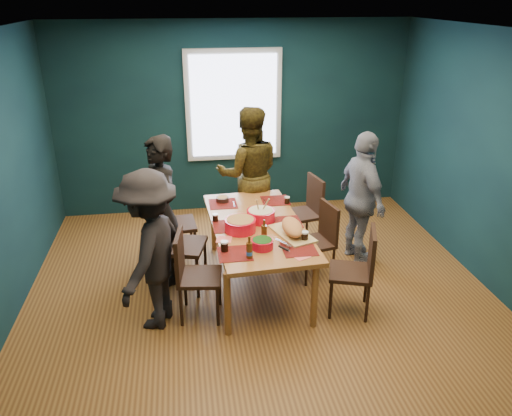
{
  "coord_description": "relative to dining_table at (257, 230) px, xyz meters",
  "views": [
    {
      "loc": [
        -0.75,
        -4.49,
        3.02
      ],
      "look_at": [
        -0.02,
        0.25,
        0.94
      ],
      "focal_mm": 35.0,
      "sensor_mm": 36.0,
      "label": 1
    }
  ],
  "objects": [
    {
      "name": "napkin_a",
      "position": [
        0.34,
        0.07,
        0.07
      ],
      "size": [
        0.15,
        0.15,
        0.0
      ],
      "primitive_type": "cube",
      "rotation": [
        0.0,
        0.0,
        -0.06
      ],
      "color": "#F26D66",
      "rests_on": "dining_table"
    },
    {
      "name": "beer_bottle_a",
      "position": [
        -0.19,
        -0.72,
        0.15
      ],
      "size": [
        0.06,
        0.06,
        0.22
      ],
      "color": "#49270D",
      "rests_on": "dining_table"
    },
    {
      "name": "cola_glass_a",
      "position": [
        -0.4,
        -0.55,
        0.13
      ],
      "size": [
        0.08,
        0.08,
        0.11
      ],
      "color": "black",
      "rests_on": "dining_table"
    },
    {
      "name": "cutting_board",
      "position": [
        0.31,
        -0.3,
        0.14
      ],
      "size": [
        0.44,
        0.71,
        0.15
      ],
      "rotation": [
        0.0,
        0.0,
        0.33
      ],
      "color": "tan",
      "rests_on": "dining_table"
    },
    {
      "name": "person_far_left",
      "position": [
        -1.02,
        0.24,
        0.18
      ],
      "size": [
        0.62,
        0.72,
        1.67
      ],
      "primitive_type": "imported",
      "rotation": [
        0.0,
        0.0,
        5.14
      ],
      "color": "black",
      "rests_on": "floor"
    },
    {
      "name": "chair_left_far",
      "position": [
        -0.97,
        0.65,
        -0.08
      ],
      "size": [
        0.49,
        0.49,
        0.98
      ],
      "rotation": [
        0.0,
        0.0,
        0.1
      ],
      "color": "black",
      "rests_on": "floor"
    },
    {
      "name": "napkin_c",
      "position": [
        0.3,
        -0.75,
        0.07
      ],
      "size": [
        0.19,
        0.19,
        0.0
      ],
      "primitive_type": "cube",
      "rotation": [
        0.0,
        0.0,
        0.43
      ],
      "color": "#F26D66",
      "rests_on": "dining_table"
    },
    {
      "name": "person_back",
      "position": [
        0.08,
        1.2,
        0.22
      ],
      "size": [
        0.87,
        0.69,
        1.74
      ],
      "primitive_type": "imported",
      "rotation": [
        0.0,
        0.0,
        3.1
      ],
      "color": "black",
      "rests_on": "floor"
    },
    {
      "name": "cola_glass_c",
      "position": [
        0.43,
        0.51,
        0.12
      ],
      "size": [
        0.06,
        0.06,
        0.09
      ],
      "color": "black",
      "rests_on": "dining_table"
    },
    {
      "name": "chair_right_near",
      "position": [
        0.92,
        -0.7,
        -0.12
      ],
      "size": [
        0.52,
        0.52,
        0.92
      ],
      "rotation": [
        0.0,
        0.0,
        -0.32
      ],
      "color": "black",
      "rests_on": "floor"
    },
    {
      "name": "chair_right_mid",
      "position": [
        0.73,
        0.07,
        -0.15
      ],
      "size": [
        0.47,
        0.47,
        0.87
      ],
      "rotation": [
        0.0,
        0.0,
        0.23
      ],
      "color": "black",
      "rests_on": "floor"
    },
    {
      "name": "chair_right_far",
      "position": [
        0.77,
        0.8,
        -0.12
      ],
      "size": [
        0.49,
        0.49,
        0.92
      ],
      "rotation": [
        0.0,
        0.0,
        0.21
      ],
      "color": "black",
      "rests_on": "floor"
    },
    {
      "name": "bowl_dumpling",
      "position": [
        0.05,
        0.09,
        0.14
      ],
      "size": [
        0.31,
        0.31,
        0.29
      ],
      "color": "red",
      "rests_on": "dining_table"
    },
    {
      "name": "dining_table",
      "position": [
        0.0,
        0.0,
        0.0
      ],
      "size": [
        1.05,
        1.95,
        0.72
      ],
      "rotation": [
        0.0,
        0.0,
        0.06
      ],
      "color": "#A87132",
      "rests_on": "floor"
    },
    {
      "name": "cola_glass_d",
      "position": [
        -0.44,
        0.14,
        0.12
      ],
      "size": [
        0.06,
        0.06,
        0.09
      ],
      "color": "black",
      "rests_on": "dining_table"
    },
    {
      "name": "chair_left_near",
      "position": [
        -0.74,
        -0.52,
        -0.12
      ],
      "size": [
        0.47,
        0.47,
        0.92
      ],
      "rotation": [
        0.0,
        0.0,
        -0.14
      ],
      "color": "black",
      "rests_on": "floor"
    },
    {
      "name": "chair_left_mid",
      "position": [
        -0.91,
        0.07,
        -0.05
      ],
      "size": [
        0.57,
        0.57,
        1.04
      ],
      "rotation": [
        0.0,
        0.0,
        -0.26
      ],
      "color": "black",
      "rests_on": "floor"
    },
    {
      "name": "person_right",
      "position": [
        1.29,
        0.35,
        0.14
      ],
      "size": [
        0.53,
        0.98,
        1.6
      ],
      "primitive_type": "imported",
      "rotation": [
        0.0,
        0.0,
        1.72
      ],
      "color": "silver",
      "rests_on": "floor"
    },
    {
      "name": "napkin_b",
      "position": [
        -0.39,
        -0.3,
        0.07
      ],
      "size": [
        0.18,
        0.18,
        0.0
      ],
      "primitive_type": "cube",
      "rotation": [
        0.0,
        0.0,
        -0.2
      ],
      "color": "#F26D66",
      "rests_on": "dining_table"
    },
    {
      "name": "person_near_left",
      "position": [
        -1.1,
        -0.57,
        0.14
      ],
      "size": [
        0.92,
        1.17,
        1.58
      ],
      "primitive_type": "imported",
      "rotation": [
        0.0,
        0.0,
        4.34
      ],
      "color": "black",
      "rests_on": "floor"
    },
    {
      "name": "beer_bottle_b",
      "position": [
        0.01,
        -0.38,
        0.16
      ],
      "size": [
        0.06,
        0.06,
        0.23
      ],
      "color": "#49270D",
      "rests_on": "dining_table"
    },
    {
      "name": "bowl_salad",
      "position": [
        -0.2,
        -0.13,
        0.14
      ],
      "size": [
        0.33,
        0.33,
        0.14
      ],
      "color": "red",
      "rests_on": "dining_table"
    },
    {
      "name": "cola_glass_b",
      "position": [
        0.41,
        -0.46,
        0.12
      ],
      "size": [
        0.07,
        0.07,
        0.1
      ],
      "color": "black",
      "rests_on": "dining_table"
    },
    {
      "name": "room",
      "position": [
        -0.0,
        -0.03,
        0.72
      ],
      "size": [
        5.01,
        5.01,
        2.71
      ],
      "color": "olive",
      "rests_on": "ground"
    },
    {
      "name": "small_bowl",
      "position": [
        -0.32,
        0.68,
        0.1
      ],
      "size": [
        0.15,
        0.15,
        0.06
      ],
      "color": "black",
      "rests_on": "dining_table"
    },
    {
      "name": "bowl_herbs",
      "position": [
        -0.04,
        -0.54,
        0.12
      ],
      "size": [
        0.22,
        0.22,
        0.1
      ],
      "color": "red",
      "rests_on": "dining_table"
    }
  ]
}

